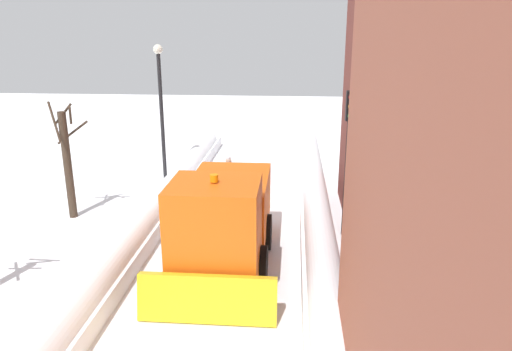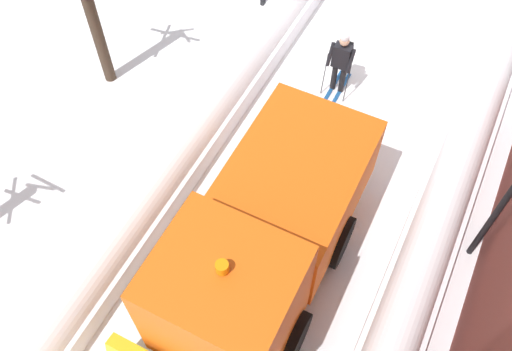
{
  "view_description": "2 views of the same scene",
  "coord_description": "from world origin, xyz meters",
  "px_view_note": "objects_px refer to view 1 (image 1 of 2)",
  "views": [
    {
      "loc": [
        -1.94,
        18.72,
        6.41
      ],
      "look_at": [
        -0.65,
        2.71,
        1.49
      ],
      "focal_mm": 33.22,
      "sensor_mm": 36.0,
      "label": 1
    },
    {
      "loc": [
        -2.04,
        10.82,
        10.28
      ],
      "look_at": [
        0.63,
        5.53,
        1.71
      ],
      "focal_mm": 38.77,
      "sensor_mm": 36.0,
      "label": 2
    }
  ],
  "objects_px": {
    "traffic_light_pole": "(349,137)",
    "skier": "(229,175)",
    "street_lamp": "(161,98)",
    "plow_truck": "(224,216)",
    "bare_tree_near": "(67,162)"
  },
  "relations": [
    {
      "from": "skier",
      "to": "traffic_light_pole",
      "type": "bearing_deg",
      "value": 143.22
    },
    {
      "from": "street_lamp",
      "to": "bare_tree_near",
      "type": "height_order",
      "value": "street_lamp"
    },
    {
      "from": "traffic_light_pole",
      "to": "street_lamp",
      "type": "xyz_separation_m",
      "value": [
        7.33,
        -5.28,
        0.38
      ]
    },
    {
      "from": "plow_truck",
      "to": "bare_tree_near",
      "type": "distance_m",
      "value": 6.77
    },
    {
      "from": "traffic_light_pole",
      "to": "street_lamp",
      "type": "height_order",
      "value": "street_lamp"
    },
    {
      "from": "traffic_light_pole",
      "to": "skier",
      "type": "bearing_deg",
      "value": -36.78
    },
    {
      "from": "skier",
      "to": "street_lamp",
      "type": "bearing_deg",
      "value": -34.41
    },
    {
      "from": "traffic_light_pole",
      "to": "street_lamp",
      "type": "distance_m",
      "value": 9.04
    },
    {
      "from": "plow_truck",
      "to": "traffic_light_pole",
      "type": "height_order",
      "value": "traffic_light_pole"
    },
    {
      "from": "skier",
      "to": "street_lamp",
      "type": "xyz_separation_m",
      "value": [
        3.15,
        -2.16,
        2.66
      ]
    },
    {
      "from": "plow_truck",
      "to": "street_lamp",
      "type": "height_order",
      "value": "street_lamp"
    },
    {
      "from": "traffic_light_pole",
      "to": "bare_tree_near",
      "type": "relative_size",
      "value": 1.13
    },
    {
      "from": "plow_truck",
      "to": "skier",
      "type": "bearing_deg",
      "value": -83.68
    },
    {
      "from": "traffic_light_pole",
      "to": "plow_truck",
      "type": "bearing_deg",
      "value": 32.81
    },
    {
      "from": "plow_truck",
      "to": "traffic_light_pole",
      "type": "xyz_separation_m",
      "value": [
        -3.57,
        -2.3,
        1.8
      ]
    }
  ]
}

